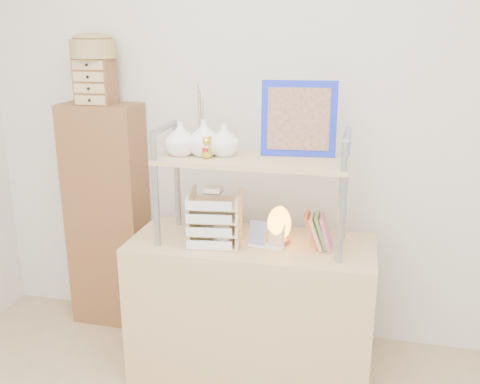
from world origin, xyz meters
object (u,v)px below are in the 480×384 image
object	(u,v)px
cabinet	(108,217)
salt_lamp	(279,224)
desk	(251,310)
letter_tray	(214,221)

from	to	relation	value
cabinet	salt_lamp	bearing A→B (deg)	-16.67
desk	cabinet	world-z (taller)	cabinet
desk	cabinet	bearing A→B (deg)	158.93
salt_lamp	desk	bearing A→B (deg)	-173.38
letter_tray	salt_lamp	xyz separation A→B (m)	(0.30, 0.08, -0.02)
letter_tray	desk	bearing A→B (deg)	19.70
letter_tray	salt_lamp	size ratio (longest dim) A/B	1.53
cabinet	letter_tray	xyz separation A→B (m)	(0.79, -0.43, 0.19)
cabinet	salt_lamp	xyz separation A→B (m)	(1.09, -0.35, 0.17)
letter_tray	salt_lamp	distance (m)	0.31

